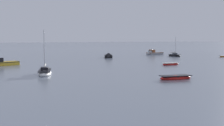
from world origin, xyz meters
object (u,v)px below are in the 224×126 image
Objects in this scene: sailboat_moored_0 at (174,55)px; rowboat_moored_2 at (171,64)px; rowboat_moored_0 at (223,56)px; motorboat_moored_5 at (151,52)px; sailboat_moored_2 at (45,72)px; motorboat_moored_2 at (153,54)px; motorboat_moored_7 at (0,64)px; rowboat_moored_3 at (176,78)px; motorboat_moored_3 at (108,57)px.

rowboat_moored_2 is (-21.38, -21.77, -0.10)m from sailboat_moored_0.
rowboat_moored_0 is 32.82m from motorboat_moored_5.
sailboat_moored_2 is 27.93m from rowboat_moored_2.
rowboat_moored_0 is at bearing 114.44° from motorboat_moored_2.
motorboat_moored_2 is at bearing 146.62° from sailboat_moored_2.
sailboat_moored_2 is at bearing 86.25° from motorboat_moored_7.
motorboat_moored_5 is at bearing -167.47° from motorboat_moored_7.
motorboat_moored_2 is (21.01, 31.77, 0.21)m from rowboat_moored_2.
rowboat_moored_3 is at bearing 11.04° from motorboat_moored_5.
sailboat_moored_2 is 19.27m from motorboat_moored_7.
motorboat_moored_2 is (-0.37, 10.01, 0.11)m from sailboat_moored_0.
motorboat_moored_3 is at bearing -174.56° from motorboat_moored_7.
rowboat_moored_0 is at bearing 48.74° from motorboat_moored_5.
motorboat_moored_2 is at bearing 57.40° from rowboat_moored_2.
motorboat_moored_5 is at bearing 56.41° from rowboat_moored_2.
sailboat_moored_2 reaches higher than sailboat_moored_0.
motorboat_moored_7 is at bearing -17.99° from motorboat_moored_5.
sailboat_moored_2 is 1.73× the size of rowboat_moored_2.
sailboat_moored_0 reaches higher than rowboat_moored_0.
motorboat_moored_5 is at bearing 150.48° from sailboat_moored_2.
rowboat_moored_2 is (-31.52, -11.95, 0.03)m from rowboat_moored_0.
motorboat_moored_7 is (-2.81, 19.06, 0.05)m from sailboat_moored_2.
rowboat_moored_0 is at bearing 21.63° from rowboat_moored_2.
rowboat_moored_3 is 0.79× the size of motorboat_moored_3.
rowboat_moored_3 is at bearing -129.95° from rowboat_moored_2.
rowboat_moored_2 is at bearing 12.88° from motorboat_moored_5.
motorboat_moored_7 is at bearing 152.44° from rowboat_moored_2.
motorboat_moored_2 is 1.04× the size of motorboat_moored_7.
motorboat_moored_3 is (28.48, 28.98, -0.03)m from sailboat_moored_2.
motorboat_moored_3 reaches higher than rowboat_moored_3.
motorboat_moored_5 is 0.74× the size of motorboat_moored_7.
motorboat_moored_2 is at bearing -169.62° from sailboat_moored_0.
rowboat_moored_3 is at bearing 9.42° from motorboat_moored_3.
motorboat_moored_2 is at bearing 133.23° from motorboat_moored_3.
sailboat_moored_2 reaches higher than motorboat_moored_7.
motorboat_moored_2 is (48.82, 34.26, 0.07)m from sailboat_moored_2.
sailboat_moored_2 is at bearing -3.76° from motorboat_moored_5.
motorboat_moored_3 is (-30.86, 14.55, 0.13)m from rowboat_moored_0.
motorboat_moored_7 is (-16.20, 33.28, 0.16)m from rowboat_moored_3.
rowboat_moored_0 is 61.07m from sailboat_moored_2.
rowboat_moored_0 is 0.55× the size of motorboat_moored_7.
sailboat_moored_0 is 1.29× the size of rowboat_moored_3.
sailboat_moored_0 is at bearing 25.24° from motorboat_moored_5.
sailboat_moored_2 is (-49.20, -24.25, 0.04)m from sailboat_moored_0.
rowboat_moored_2 is at bearing 139.43° from motorboat_moored_7.
rowboat_moored_2 is 0.60× the size of motorboat_moored_2.
motorboat_moored_5 reaches higher than rowboat_moored_0.
motorboat_moored_2 is at bearing -175.74° from motorboat_moored_7.
rowboat_moored_3 is at bearing 16.38° from rowboat_moored_0.
motorboat_moored_7 is at bearing -76.07° from sailboat_moored_0.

